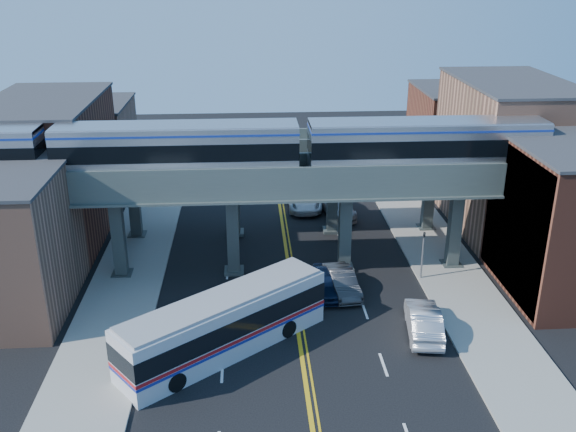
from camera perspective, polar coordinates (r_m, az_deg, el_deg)
name	(u,v)px	position (r m, az deg, el deg)	size (l,w,h in m)	color
ground	(298,329)	(39.93, 0.88, -10.03)	(120.00, 120.00, 0.00)	black
sidewalk_west	(134,262)	(49.35, -13.53, -4.00)	(5.00, 70.00, 0.16)	gray
sidewalk_east	(437,254)	(50.63, 13.07, -3.27)	(5.00, 70.00, 0.16)	gray
building_west_a	(0,244)	(44.16, -24.24, -2.26)	(8.00, 10.00, 9.00)	#A36D54
building_west_b	(51,170)	(54.49, -20.34, 3.84)	(8.00, 14.00, 11.00)	brown
building_west_c	(89,145)	(66.94, -17.24, 6.08)	(8.00, 10.00, 8.00)	#A36D54
building_east_a	(573,222)	(46.26, 23.98, -0.48)	(8.00, 10.00, 10.00)	brown
building_east_b	(506,156)	(56.21, 18.78, 5.11)	(8.00, 14.00, 12.00)	#A36D54
building_east_c	(456,134)	(68.34, 14.68, 7.10)	(8.00, 10.00, 9.00)	brown
mural_panel	(514,227)	(44.68, 19.44, -0.91)	(0.10, 9.50, 9.50)	teal
elevated_viaduct_near	(289,187)	(44.36, 0.11, 2.61)	(52.00, 3.60, 7.40)	#3A4342
elevated_viaduct_far	(283,158)	(51.01, -0.41, 5.20)	(52.00, 3.60, 7.40)	#3A4342
transit_train	(177,148)	(43.65, -9.81, 5.97)	(49.95, 3.13, 3.66)	black
stop_sign	(299,281)	(41.68, 0.98, -5.79)	(0.76, 0.09, 2.63)	slate
traffic_signal	(423,250)	(45.61, 11.90, -2.98)	(0.15, 0.18, 4.10)	slate
transit_bus	(225,324)	(37.27, -5.64, -9.56)	(12.11, 10.35, 3.37)	silver
car_lane_a	(327,282)	(43.62, 3.44, -5.91)	(1.90, 4.72, 1.61)	black
car_lane_b	(342,282)	(43.78, 4.82, -5.85)	(1.68, 4.83, 1.59)	#2E2E31
car_lane_c	(303,198)	(58.45, 1.37, 1.60)	(2.86, 6.21, 1.73)	white
car_lane_d	(337,205)	(56.89, 4.41, 0.97)	(2.44, 5.99, 1.74)	#A2A2A6
car_parked_curb	(424,321)	(39.90, 11.97, -9.11)	(1.86, 5.34, 1.76)	#ACADB1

